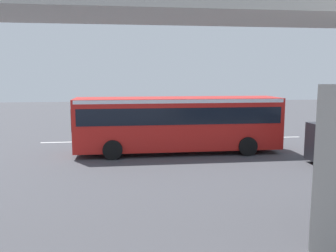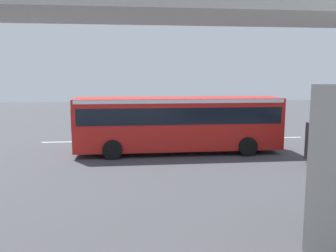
% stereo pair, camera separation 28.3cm
% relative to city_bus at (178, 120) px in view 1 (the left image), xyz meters
% --- Properties ---
extents(ground, '(80.00, 80.00, 0.00)m').
position_rel_city_bus_xyz_m(ground, '(-0.46, -0.94, -1.88)').
color(ground, '#424247').
extents(city_bus, '(11.54, 2.85, 3.15)m').
position_rel_city_bus_xyz_m(city_bus, '(0.00, 0.00, 0.00)').
color(city_bus, red).
rests_on(city_bus, ground).
extents(pedestrian, '(0.38, 0.38, 1.79)m').
position_rel_city_bus_xyz_m(pedestrian, '(-6.77, -4.11, -1.00)').
color(pedestrian, '#2D2D38').
rests_on(pedestrian, ground).
extents(traffic_sign, '(0.08, 0.60, 2.80)m').
position_rel_city_bus_xyz_m(traffic_sign, '(-5.33, -4.23, 0.01)').
color(traffic_sign, slate).
rests_on(traffic_sign, ground).
extents(lane_dash_leftmost, '(2.00, 0.20, 0.01)m').
position_rel_city_bus_xyz_m(lane_dash_leftmost, '(-8.46, -4.04, -1.88)').
color(lane_dash_leftmost, silver).
rests_on(lane_dash_leftmost, ground).
extents(lane_dash_left, '(2.00, 0.20, 0.01)m').
position_rel_city_bus_xyz_m(lane_dash_left, '(-4.46, -4.04, -1.88)').
color(lane_dash_left, silver).
rests_on(lane_dash_left, ground).
extents(lane_dash_centre, '(2.00, 0.20, 0.01)m').
position_rel_city_bus_xyz_m(lane_dash_centre, '(-0.46, -4.04, -1.88)').
color(lane_dash_centre, silver).
rests_on(lane_dash_centre, ground).
extents(lane_dash_right, '(2.00, 0.20, 0.01)m').
position_rel_city_bus_xyz_m(lane_dash_right, '(3.54, -4.04, -1.88)').
color(lane_dash_right, silver).
rests_on(lane_dash_right, ground).
extents(lane_dash_rightmost, '(2.00, 0.20, 0.01)m').
position_rel_city_bus_xyz_m(lane_dash_rightmost, '(7.54, -4.04, -1.88)').
color(lane_dash_rightmost, silver).
rests_on(lane_dash_rightmost, ground).
extents(pedestrian_overpass, '(30.66, 2.60, 7.36)m').
position_rel_city_bus_xyz_m(pedestrian_overpass, '(-0.46, 11.00, 3.67)').
color(pedestrian_overpass, '#B2ADA5').
rests_on(pedestrian_overpass, ground).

